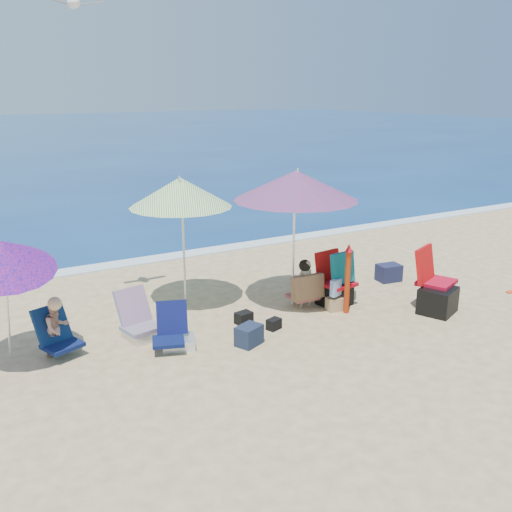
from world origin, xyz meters
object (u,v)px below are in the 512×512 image
person_left (57,328)px  umbrella_blue (1,255)px  furled_umbrella (348,275)px  chair_rainbow (141,325)px  umbrella_striped (180,192)px  person_center (306,285)px  seagull (73,3)px  camp_chair_right (335,286)px  camp_chair_left (436,293)px  umbrella_turquoise (296,185)px  chair_navy (175,336)px

person_left → umbrella_blue: bearing=-176.1°
furled_umbrella → chair_rainbow: 3.45m
umbrella_striped → person_center: bearing=-32.5°
umbrella_striped → seagull: bearing=161.2°
camp_chair_right → umbrella_striped: bearing=150.8°
person_left → camp_chair_right: bearing=-5.0°
chair_rainbow → camp_chair_left: 4.90m
umbrella_striped → seagull: (-1.37, 0.47, 2.84)m
umbrella_blue → furled_umbrella: bearing=-8.4°
camp_chair_right → person_center: size_ratio=1.15×
umbrella_blue → camp_chair_left: bearing=-12.6°
umbrella_turquoise → furled_umbrella: umbrella_turquoise is taller
umbrella_striped → camp_chair_right: umbrella_striped is taller
furled_umbrella → chair_navy: (-3.01, 0.20, -0.49)m
umbrella_striped → person_center: (1.77, -1.13, -1.58)m
camp_chair_left → seagull: size_ratio=1.26×
furled_umbrella → person_left: 4.62m
furled_umbrella → chair_navy: 3.06m
furled_umbrella → umbrella_turquoise: bearing=126.6°
umbrella_striped → person_left: umbrella_striped is taller
umbrella_striped → chair_navy: umbrella_striped is taller
camp_chair_left → camp_chair_right: size_ratio=1.09×
umbrella_striped → person_left: bearing=-159.1°
umbrella_turquoise → furled_umbrella: size_ratio=1.98×
camp_chair_left → seagull: 7.28m
chair_navy → camp_chair_left: camp_chair_left is taller
person_center → seagull: (-3.15, 1.60, 4.42)m
camp_chair_right → chair_navy: bearing=-176.4°
person_left → seagull: (0.93, 1.35, 4.43)m
person_left → seagull: 4.73m
person_center → seagull: size_ratio=1.00×
umbrella_blue → furled_umbrella: size_ratio=1.59×
chair_navy → chair_rainbow: (-0.32, 0.57, 0.02)m
umbrella_turquoise → person_center: bearing=-64.5°
person_center → umbrella_turquoise: bearing=115.5°
umbrella_turquoise → seagull: seagull is taller
umbrella_turquoise → umbrella_striped: 1.91m
chair_navy → chair_rainbow: chair_rainbow is taller
chair_navy → seagull: size_ratio=0.89×
camp_chair_right → seagull: seagull is taller
umbrella_blue → camp_chair_right: (5.20, -0.36, -1.22)m
chair_navy → umbrella_striped: bearing=62.2°
umbrella_striped → furled_umbrella: bearing=-36.9°
camp_chair_right → furled_umbrella: bearing=-98.8°
umbrella_turquoise → chair_navy: (-2.45, -0.55, -1.93)m
furled_umbrella → umbrella_striped: bearing=143.1°
umbrella_blue → camp_chair_left: 6.76m
umbrella_blue → chair_rainbow: 2.28m
furled_umbrella → person_left: size_ratio=1.36×
camp_chair_right → person_left: (-4.60, 0.40, 0.05)m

